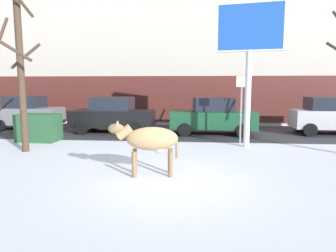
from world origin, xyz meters
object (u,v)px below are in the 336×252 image
pedestrian_near_billboard (68,110)px  pedestrian_by_cars (43,109)px  car_grey_hatchback (28,113)px  pedestrian_far_left (316,111)px  billboard (250,36)px  car_silver_hatchback (328,116)px  street_sign (241,104)px  bare_tree_right_lot (20,71)px  car_darkgreen_sedan (213,116)px  cow_tan (150,140)px  car_black_sedan (113,115)px  dumpster (39,127)px

pedestrian_near_billboard → pedestrian_by_cars: size_ratio=1.00×
car_grey_hatchback → pedestrian_far_left: (16.50, 2.99, -0.05)m
billboard → pedestrian_near_billboard: (-10.21, 6.83, -3.43)m
car_silver_hatchback → pedestrian_by_cars: 16.81m
car_silver_hatchback → street_sign: size_ratio=1.26×
bare_tree_right_lot → car_darkgreen_sedan: bearing=32.9°
cow_tan → car_black_sedan: size_ratio=0.45×
pedestrian_by_cars → bare_tree_right_lot: size_ratio=0.31×
billboard → street_sign: 2.75m
cow_tan → car_black_sedan: car_black_sedan is taller
pedestrian_far_left → dumpster: size_ratio=1.02×
pedestrian_by_cars → dumpster: (2.99, -6.27, -0.28)m
pedestrian_by_cars → cow_tan: bearing=-51.9°
billboard → pedestrian_far_left: size_ratio=3.21×
cow_tan → car_silver_hatchback: (7.88, 7.75, -0.07)m
car_grey_hatchback → car_black_sedan: size_ratio=0.83×
car_darkgreen_sedan → pedestrian_by_cars: car_darkgreen_sedan is taller
cow_tan → bare_tree_right_lot: bare_tree_right_lot is taller
cow_tan → pedestrian_by_cars: (-8.62, 10.98, -0.11)m
car_silver_hatchback → dumpster: size_ratio=2.09×
car_black_sedan → car_silver_hatchback: bearing=1.9°
car_silver_hatchback → bare_tree_right_lot: 14.09m
dumpster → car_black_sedan: bearing=45.8°
cow_tan → bare_tree_right_lot: size_ratio=0.35×
car_grey_hatchback → street_sign: street_sign is taller
pedestrian_by_cars → street_sign: street_sign is taller
pedestrian_by_cars → dumpster: bearing=-64.5°
car_silver_hatchback → street_sign: street_sign is taller
street_sign → pedestrian_by_cars: bearing=152.7°
pedestrian_near_billboard → pedestrian_far_left: (15.46, 0.00, 0.00)m
pedestrian_near_billboard → car_silver_hatchback: bearing=-12.3°
car_black_sedan → pedestrian_far_left: car_black_sedan is taller
car_silver_hatchback → pedestrian_by_cars: car_silver_hatchback is taller
car_darkgreen_sedan → dumpster: bearing=-161.8°
car_black_sedan → car_grey_hatchback: bearing=173.2°
cow_tan → car_grey_hatchback: bearing=135.0°
cow_tan → dumpster: cow_tan is taller
car_darkgreen_sedan → street_sign: size_ratio=1.51×
car_black_sedan → pedestrian_by_cars: (-5.60, 3.58, -0.03)m
car_grey_hatchback → pedestrian_by_cars: (-0.64, 2.99, -0.05)m
pedestrian_near_billboard → dumpster: pedestrian_near_billboard is taller
pedestrian_near_billboard → pedestrian_by_cars: 1.69m
car_black_sedan → bare_tree_right_lot: (-2.06, -4.81, 2.05)m
street_sign → pedestrian_near_billboard: bearing=148.9°
car_silver_hatchback → dumpster: (-13.51, -3.05, -0.33)m
car_grey_hatchback → billboard: bearing=-18.8°
pedestrian_near_billboard → pedestrian_by_cars: bearing=180.0°
car_black_sedan → car_silver_hatchback: 10.90m
billboard → dumpster: 9.67m
pedestrian_near_billboard → car_darkgreen_sedan: bearing=-22.3°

